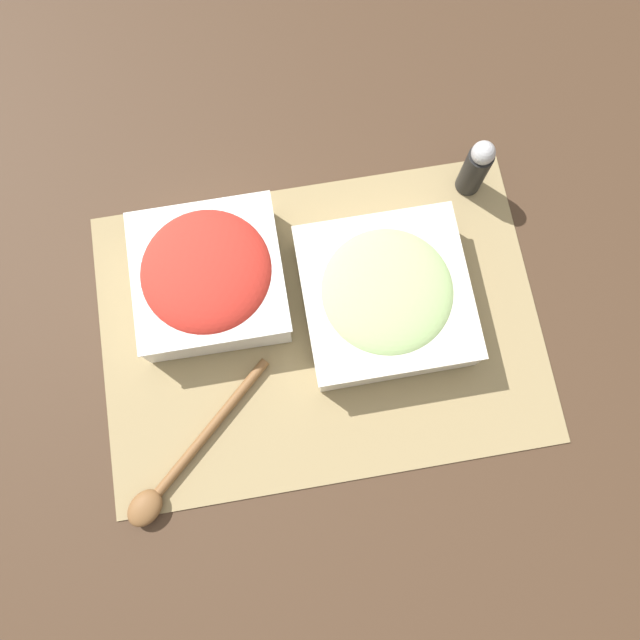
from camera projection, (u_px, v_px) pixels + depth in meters
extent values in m
plane|color=#422D1E|center=(320.00, 326.00, 0.81)|extent=(3.00, 3.00, 0.00)
cube|color=#937F56|center=(320.00, 326.00, 0.80)|extent=(0.56, 0.39, 0.00)
cube|color=silver|center=(385.00, 298.00, 0.78)|extent=(0.20, 0.20, 0.05)
cube|color=silver|center=(387.00, 291.00, 0.75)|extent=(0.20, 0.20, 0.00)
ellipsoid|color=#A8CC7F|center=(387.00, 292.00, 0.76)|extent=(0.16, 0.16, 0.04)
cube|color=white|center=(210.00, 279.00, 0.79)|extent=(0.18, 0.18, 0.06)
cube|color=white|center=(206.00, 271.00, 0.76)|extent=(0.18, 0.18, 0.00)
ellipsoid|color=red|center=(206.00, 272.00, 0.76)|extent=(0.16, 0.16, 0.05)
cylinder|color=brown|center=(210.00, 429.00, 0.76)|extent=(0.17, 0.15, 0.01)
ellipsoid|color=brown|center=(145.00, 508.00, 0.74)|extent=(0.06, 0.06, 0.02)
cylinder|color=black|center=(474.00, 171.00, 0.81)|extent=(0.03, 0.03, 0.08)
sphere|color=#B2B2B7|center=(483.00, 153.00, 0.76)|extent=(0.03, 0.03, 0.03)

